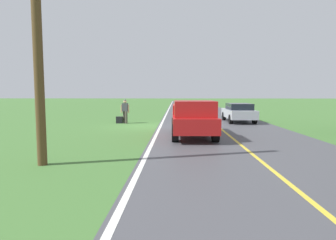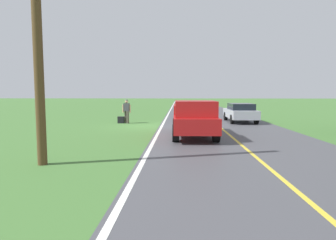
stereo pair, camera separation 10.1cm
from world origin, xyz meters
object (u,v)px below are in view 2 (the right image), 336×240
at_px(utility_pole_roadside, 37,21).
at_px(hitchhiker_walking, 127,110).
at_px(pickup_truck_passing, 194,118).
at_px(suitcase_carried, 121,120).
at_px(sedan_near_oncoming, 240,112).

bearing_deg(utility_pole_roadside, hitchhiker_walking, -91.73).
relative_size(pickup_truck_passing, utility_pole_roadside, 0.63).
relative_size(suitcase_carried, utility_pole_roadside, 0.06).
bearing_deg(hitchhiker_walking, pickup_truck_passing, 125.25).
relative_size(hitchhiker_walking, pickup_truck_passing, 0.32).
bearing_deg(utility_pole_roadside, sedan_near_oncoming, -123.35).
distance_m(suitcase_carried, sedan_near_oncoming, 8.93).
bearing_deg(utility_pole_roadside, pickup_truck_passing, -130.48).
distance_m(suitcase_carried, pickup_truck_passing, 8.09).
bearing_deg(pickup_truck_passing, suitcase_carried, -52.07).
height_order(pickup_truck_passing, sedan_near_oncoming, pickup_truck_passing).
height_order(hitchhiker_walking, suitcase_carried, hitchhiker_walking).
bearing_deg(hitchhiker_walking, suitcase_carried, 6.69).
distance_m(suitcase_carried, utility_pole_roadside, 12.74).
xyz_separation_m(suitcase_carried, utility_pole_roadside, (-0.06, 12.09, 4.03)).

